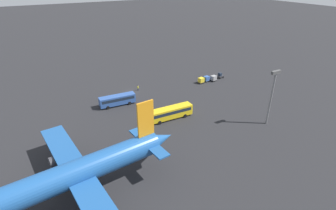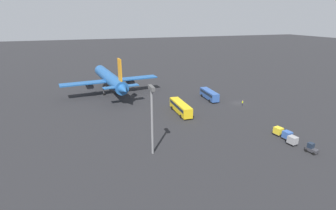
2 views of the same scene
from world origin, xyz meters
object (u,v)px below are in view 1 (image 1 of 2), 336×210
at_px(shuttle_bus_near, 117,99).
at_px(cargo_cart_yellow, 201,80).
at_px(cargo_cart_blue, 206,79).
at_px(baggage_tug, 220,76).
at_px(airplane, 71,176).
at_px(cargo_cart_grey, 214,78).
at_px(shuttle_bus_far, 170,112).
at_px(worker_person, 138,88).

distance_m(shuttle_bus_near, cargo_cart_yellow, 32.55).
xyz_separation_m(cargo_cart_blue, cargo_cart_yellow, (2.64, 0.33, 0.00)).
bearing_deg(baggage_tug, airplane, 17.70).
xyz_separation_m(baggage_tug, cargo_cart_grey, (4.16, 1.23, 0.25)).
bearing_deg(baggage_tug, cargo_cart_blue, -8.99).
bearing_deg(airplane, cargo_cart_blue, -153.94).
distance_m(airplane, cargo_cart_yellow, 62.03).
xyz_separation_m(shuttle_bus_far, cargo_cart_blue, (-25.17, -17.28, -0.79)).
relative_size(shuttle_bus_near, baggage_tug, 4.17).
relative_size(shuttle_bus_far, worker_person, 7.35).
distance_m(baggage_tug, cargo_cart_yellow, 9.48).
height_order(worker_person, cargo_cart_yellow, cargo_cart_yellow).
bearing_deg(shuttle_bus_near, shuttle_bus_far, 126.60).
height_order(airplane, cargo_cart_blue, airplane).
bearing_deg(shuttle_bus_near, worker_person, -140.85).
xyz_separation_m(shuttle_bus_far, worker_person, (0.13, -22.11, -1.12)).
distance_m(shuttle_bus_near, cargo_cart_grey, 37.81).
bearing_deg(cargo_cart_grey, baggage_tug, -163.53).
bearing_deg(worker_person, baggage_tug, 172.06).
xyz_separation_m(airplane, worker_person, (-28.93, -39.30, -4.89)).
bearing_deg(worker_person, shuttle_bus_near, 36.28).
relative_size(cargo_cart_grey, cargo_cart_blue, 1.00).
bearing_deg(shuttle_bus_far, cargo_cart_blue, -144.19).
height_order(airplane, shuttle_bus_near, airplane).
relative_size(worker_person, cargo_cart_blue, 0.78).
relative_size(cargo_cart_blue, cargo_cart_yellow, 1.00).
xyz_separation_m(shuttle_bus_near, worker_person, (-9.82, -7.21, -1.03)).
relative_size(airplane, cargo_cart_blue, 18.95).
height_order(shuttle_bus_far, cargo_cart_grey, shuttle_bus_far).
height_order(shuttle_bus_near, cargo_cart_yellow, shuttle_bus_near).
distance_m(worker_person, cargo_cart_yellow, 23.25).
xyz_separation_m(airplane, shuttle_bus_far, (-29.07, -17.19, -3.77)).
bearing_deg(baggage_tug, cargo_cart_grey, 4.47).
relative_size(airplane, worker_person, 24.36).
xyz_separation_m(cargo_cart_grey, cargo_cart_yellow, (5.29, -0.54, 0.00)).
xyz_separation_m(airplane, baggage_tug, (-61.04, -34.82, -4.82)).
bearing_deg(cargo_cart_blue, shuttle_bus_near, 3.86).
distance_m(airplane, cargo_cart_blue, 64.42).
height_order(baggage_tug, cargo_cart_grey, baggage_tug).
relative_size(baggage_tug, worker_person, 1.50).
bearing_deg(shuttle_bus_far, worker_person, -88.30).
xyz_separation_m(shuttle_bus_far, cargo_cart_yellow, (-22.53, -16.94, -0.79)).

